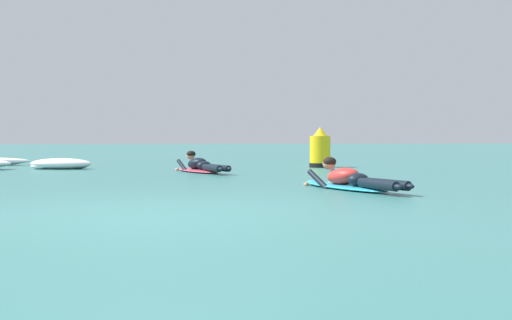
% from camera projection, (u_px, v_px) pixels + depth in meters
% --- Properties ---
extents(ground_plane, '(120.00, 120.00, 0.00)m').
position_uv_depth(ground_plane, '(166.00, 168.00, 16.22)').
color(ground_plane, '#387A75').
extents(surfer_near, '(1.17, 2.51, 0.54)m').
position_uv_depth(surfer_near, '(349.00, 180.00, 9.42)').
color(surfer_near, '#2DB2D1').
rests_on(surfer_near, ground).
extents(surfer_far, '(1.29, 2.50, 0.54)m').
position_uv_depth(surfer_far, '(200.00, 166.00, 14.07)').
color(surfer_far, '#E54C66').
rests_on(surfer_far, ground).
extents(whitewater_mid_right, '(1.68, 0.99, 0.28)m').
position_uv_depth(whitewater_mid_right, '(61.00, 164.00, 15.52)').
color(whitewater_mid_right, white).
rests_on(whitewater_mid_right, ground).
extents(channel_marker_buoy, '(0.58, 0.58, 1.09)m').
position_uv_depth(channel_marker_buoy, '(320.00, 151.00, 16.38)').
color(channel_marker_buoy, yellow).
rests_on(channel_marker_buoy, ground).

